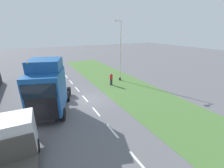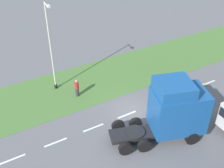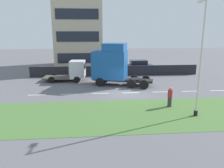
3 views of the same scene
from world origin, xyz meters
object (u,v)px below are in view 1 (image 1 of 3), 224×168
lorry_cab (48,89)px  pedestrian (111,79)px  flatbed_truck (13,142)px  lamp_post (120,54)px

lorry_cab → pedestrian: lorry_cab is taller
lorry_cab → pedestrian: size_ratio=4.23×
lorry_cab → flatbed_truck: lorry_cab is taller
lamp_post → pedestrian: (2.09, 1.28, -3.14)m
lorry_cab → lamp_post: bearing=-133.9°
flatbed_truck → pedestrian: size_ratio=3.14×
lorry_cab → flatbed_truck: 5.35m
lamp_post → flatbed_truck: bearing=38.2°
lorry_cab → pedestrian: (-8.30, -4.17, -1.63)m
pedestrian → lamp_post: bearing=-148.6°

